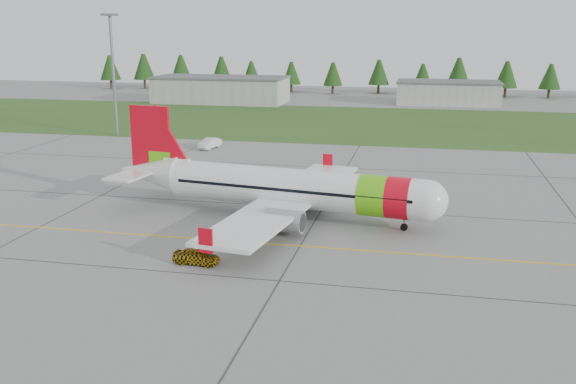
# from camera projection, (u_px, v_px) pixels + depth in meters

# --- Properties ---
(ground) EXTENTS (320.00, 320.00, 0.00)m
(ground) POSITION_uv_depth(u_px,v_px,m) (153.00, 271.00, 49.47)
(ground) COLOR gray
(ground) RESTS_ON ground
(aircraft) EXTENTS (34.22, 31.86, 10.40)m
(aircraft) POSITION_uv_depth(u_px,v_px,m) (286.00, 188.00, 62.48)
(aircraft) COLOR white
(aircraft) RESTS_ON ground
(follow_me_car) EXTENTS (1.36, 1.58, 3.75)m
(follow_me_car) POSITION_uv_depth(u_px,v_px,m) (196.00, 241.00, 50.43)
(follow_me_car) COLOR #D2A00B
(follow_me_car) RESTS_ON ground
(service_van) EXTENTS (1.98, 1.91, 4.82)m
(service_van) POSITION_uv_depth(u_px,v_px,m) (209.00, 133.00, 98.69)
(service_van) COLOR silver
(service_van) RESTS_ON ground
(grass_strip) EXTENTS (320.00, 50.00, 0.03)m
(grass_strip) POSITION_uv_depth(u_px,v_px,m) (322.00, 122.00, 127.10)
(grass_strip) COLOR #30561E
(grass_strip) RESTS_ON ground
(taxi_guideline) EXTENTS (120.00, 0.25, 0.02)m
(taxi_guideline) POSITION_uv_depth(u_px,v_px,m) (190.00, 238.00, 57.04)
(taxi_guideline) COLOR gold
(taxi_guideline) RESTS_ON ground
(hangar_west) EXTENTS (32.00, 14.00, 6.00)m
(hangar_west) POSITION_uv_depth(u_px,v_px,m) (221.00, 90.00, 158.96)
(hangar_west) COLOR #A8A8A3
(hangar_west) RESTS_ON ground
(hangar_east) EXTENTS (24.00, 12.00, 5.20)m
(hangar_east) POSITION_uv_depth(u_px,v_px,m) (448.00, 93.00, 155.45)
(hangar_east) COLOR #A8A8A3
(hangar_east) RESTS_ON ground
(floodlight_mast) EXTENTS (0.50, 0.50, 20.00)m
(floodlight_mast) POSITION_uv_depth(u_px,v_px,m) (114.00, 77.00, 108.39)
(floodlight_mast) COLOR slate
(floodlight_mast) RESTS_ON ground
(treeline) EXTENTS (160.00, 8.00, 10.00)m
(treeline) POSITION_uv_depth(u_px,v_px,m) (354.00, 76.00, 178.87)
(treeline) COLOR #1C3F14
(treeline) RESTS_ON ground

